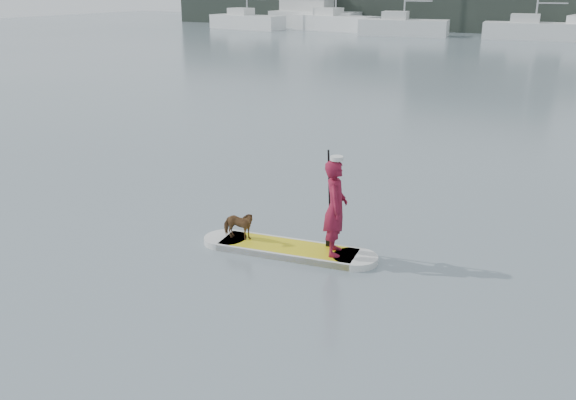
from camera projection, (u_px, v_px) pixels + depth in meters
The scene contains 11 objects.
ground at pixel (290, 198), 14.45m from camera, with size 140.00×140.00×0.00m, color slate.
paddleboard at pixel (288, 249), 11.56m from camera, with size 3.26×1.25×0.12m.
paddler at pixel (335, 208), 10.98m from camera, with size 0.62×0.40×1.69m, color maroon.
white_cap at pixel (337, 158), 10.70m from camera, with size 0.22×0.22×0.07m, color silver.
dog at pixel (238, 225), 11.78m from camera, with size 0.29×0.65×0.55m, color brown.
paddle at pixel (329, 211), 11.31m from camera, with size 0.10×0.30×2.00m.
sailboat_a at pixel (247, 21), 64.96m from camera, with size 8.12×3.12×11.54m.
sailboat_b at pixel (335, 21), 62.84m from camera, with size 9.09×3.90×13.08m.
sailboat_c at pixel (403, 26), 57.01m from camera, with size 8.10×4.08×11.12m.
sailboat_d at pixel (534, 29), 53.23m from camera, with size 8.48×3.87×12.05m.
motor_yacht_b at pixel (311, 11), 65.86m from camera, with size 9.39×3.53×6.12m.
Camera 1 is at (7.02, -11.75, 4.65)m, focal length 40.00 mm.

